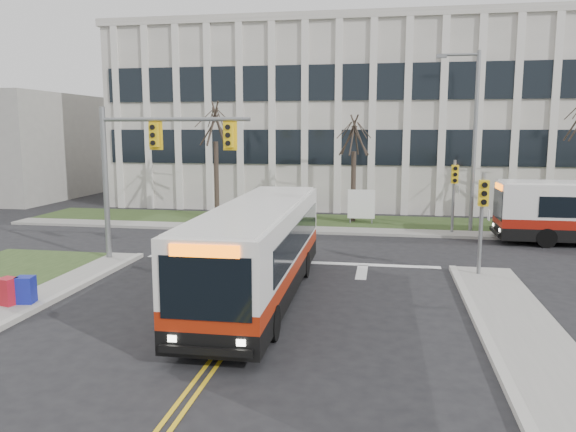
# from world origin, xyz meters

# --- Properties ---
(ground) EXTENTS (120.00, 120.00, 0.00)m
(ground) POSITION_xyz_m (0.00, 0.00, 0.00)
(ground) COLOR black
(ground) RESTS_ON ground
(sidewalk_cross) EXTENTS (44.00, 1.60, 0.14)m
(sidewalk_cross) POSITION_xyz_m (5.00, 15.20, 0.07)
(sidewalk_cross) COLOR #9E9B93
(sidewalk_cross) RESTS_ON ground
(building_lawn) EXTENTS (44.00, 5.00, 0.12)m
(building_lawn) POSITION_xyz_m (5.00, 18.00, 0.06)
(building_lawn) COLOR #2E411C
(building_lawn) RESTS_ON ground
(office_building) EXTENTS (40.00, 16.00, 12.00)m
(office_building) POSITION_xyz_m (5.00, 30.00, 6.00)
(office_building) COLOR silver
(office_building) RESTS_ON ground
(building_annex) EXTENTS (12.00, 12.00, 8.00)m
(building_annex) POSITION_xyz_m (-26.00, 26.00, 4.00)
(building_annex) COLOR #9E9B93
(building_annex) RESTS_ON ground
(mast_arm_signal) EXTENTS (6.11, 0.38, 6.20)m
(mast_arm_signal) POSITION_xyz_m (-5.62, 7.16, 4.26)
(mast_arm_signal) COLOR slate
(mast_arm_signal) RESTS_ON ground
(signal_pole_near) EXTENTS (0.34, 0.39, 3.80)m
(signal_pole_near) POSITION_xyz_m (7.20, 6.90, 2.50)
(signal_pole_near) COLOR slate
(signal_pole_near) RESTS_ON ground
(signal_pole_far) EXTENTS (0.34, 0.39, 3.80)m
(signal_pole_far) POSITION_xyz_m (7.20, 15.40, 2.50)
(signal_pole_far) COLOR slate
(signal_pole_far) RESTS_ON ground
(streetlight) EXTENTS (2.15, 0.25, 9.20)m
(streetlight) POSITION_xyz_m (8.03, 16.20, 5.19)
(streetlight) COLOR slate
(streetlight) RESTS_ON ground
(directory_sign) EXTENTS (1.50, 0.12, 2.00)m
(directory_sign) POSITION_xyz_m (2.50, 17.50, 1.17)
(directory_sign) COLOR slate
(directory_sign) RESTS_ON ground
(tree_left) EXTENTS (1.80, 1.80, 7.70)m
(tree_left) POSITION_xyz_m (-6.00, 18.00, 5.51)
(tree_left) COLOR #42352B
(tree_left) RESTS_ON ground
(tree_mid) EXTENTS (1.80, 1.80, 6.82)m
(tree_mid) POSITION_xyz_m (2.00, 18.20, 4.88)
(tree_mid) COLOR #42352B
(tree_mid) RESTS_ON ground
(bus_main) EXTENTS (2.54, 11.12, 2.96)m
(bus_main) POSITION_xyz_m (-0.08, 3.17, 1.48)
(bus_main) COLOR silver
(bus_main) RESTS_ON ground
(newspaper_box_blue) EXTENTS (0.57, 0.53, 0.95)m
(newspaper_box_blue) POSITION_xyz_m (-6.80, 1.05, 0.47)
(newspaper_box_blue) COLOR navy
(newspaper_box_blue) RESTS_ON ground
(newspaper_box_red) EXTENTS (0.60, 0.56, 0.95)m
(newspaper_box_red) POSITION_xyz_m (-7.22, 0.82, 0.47)
(newspaper_box_red) COLOR #AB1623
(newspaper_box_red) RESTS_ON ground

